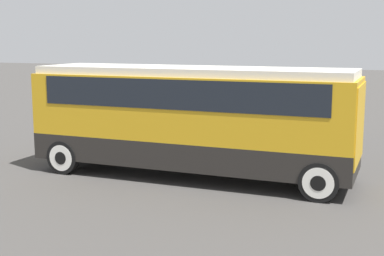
{
  "coord_description": "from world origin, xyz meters",
  "views": [
    {
      "loc": [
        5.69,
        -14.16,
        3.97
      ],
      "look_at": [
        0.0,
        0.0,
        1.44
      ],
      "focal_mm": 50.0,
      "sensor_mm": 36.0,
      "label": 1
    }
  ],
  "objects": [
    {
      "name": "parked_car_near",
      "position": [
        1.02,
        7.28,
        0.69
      ],
      "size": [
        4.27,
        1.84,
        1.39
      ],
      "color": "navy",
      "rests_on": "ground_plane"
    },
    {
      "name": "parked_car_mid",
      "position": [
        -0.09,
        4.87,
        0.73
      ],
      "size": [
        4.39,
        1.91,
        1.51
      ],
      "color": "#7A6B5B",
      "rests_on": "ground_plane"
    },
    {
      "name": "tour_bus",
      "position": [
        0.1,
        -0.0,
        1.91
      ],
      "size": [
        9.3,
        2.6,
        3.19
      ],
      "color": "black",
      "rests_on": "ground_plane"
    },
    {
      "name": "ground_plane",
      "position": [
        0.0,
        0.0,
        0.0
      ],
      "size": [
        120.0,
        120.0,
        0.0
      ],
      "primitive_type": "plane",
      "color": "#423F3D"
    }
  ]
}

